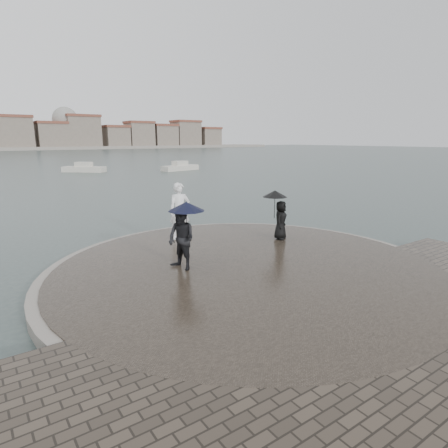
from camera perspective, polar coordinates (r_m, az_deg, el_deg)
ground at (r=9.72m, az=16.85°, el=-13.63°), size 400.00×400.00×0.00m
kerb_ring at (r=11.93m, az=3.59°, el=-7.20°), size 12.50×12.50×0.32m
quay_tip at (r=11.92m, az=3.59°, el=-7.11°), size 11.90×11.90×0.36m
statue at (r=14.76m, az=-6.76°, el=1.96°), size 0.93×0.74×2.23m
visitor_left at (r=11.31m, az=-6.36°, el=-1.18°), size 1.28×1.20×2.04m
visitor_right at (r=14.78m, az=8.36°, el=1.81°), size 1.18×0.99×1.95m
boats at (r=46.37m, az=-19.15°, el=7.37°), size 29.11×19.44×1.50m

